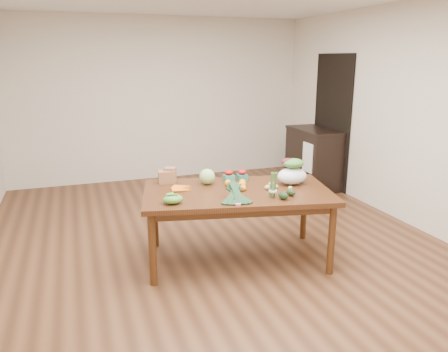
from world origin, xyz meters
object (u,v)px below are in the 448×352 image
object	(u,v)px
cabbage	(207,177)
asparagus_bundle	(273,185)
paper_bag	(167,176)
salad_bag	(292,173)
kale_bunch	(236,194)
dining_table	(237,225)
mandarin_cluster	(238,187)
cabinet	(313,158)

from	to	relation	value
cabbage	asparagus_bundle	distance (m)	0.78
paper_bag	salad_bag	distance (m)	1.32
paper_bag	kale_bunch	size ratio (longest dim) A/B	0.57
kale_bunch	asparagus_bundle	bearing A→B (deg)	14.71
dining_table	asparagus_bundle	bearing A→B (deg)	-42.14
dining_table	mandarin_cluster	size ratio (longest dim) A/B	10.31
cabinet	kale_bunch	distance (m)	3.37
dining_table	salad_bag	distance (m)	0.80
dining_table	asparagus_bundle	size ratio (longest dim) A/B	7.42
cabbage	mandarin_cluster	distance (m)	0.39
paper_bag	dining_table	bearing A→B (deg)	-38.78
dining_table	salad_bag	size ratio (longest dim) A/B	5.80
cabinet	mandarin_cluster	distance (m)	3.02
cabinet	paper_bag	distance (m)	3.21
dining_table	mandarin_cluster	world-z (taller)	mandarin_cluster
paper_bag	cabbage	bearing A→B (deg)	-25.33
cabinet	asparagus_bundle	xyz separation A→B (m)	(-1.89, -2.45, 0.40)
mandarin_cluster	asparagus_bundle	xyz separation A→B (m)	(0.23, -0.31, 0.08)
salad_bag	paper_bag	bearing A→B (deg)	158.98
salad_bag	mandarin_cluster	bearing A→B (deg)	-177.16
kale_bunch	cabbage	bearing A→B (deg)	108.73
cabbage	salad_bag	size ratio (longest dim) A/B	0.51
cabinet	paper_bag	bearing A→B (deg)	-149.28
paper_bag	mandarin_cluster	world-z (taller)	paper_bag
mandarin_cluster	asparagus_bundle	world-z (taller)	asparagus_bundle
cabinet	kale_bunch	xyz separation A→B (m)	(-2.27, -2.47, 0.36)
paper_bag	mandarin_cluster	distance (m)	0.80
salad_bag	cabinet	bearing A→B (deg)	54.38
cabbage	mandarin_cluster	size ratio (longest dim) A/B	0.91
cabinet	cabbage	size ratio (longest dim) A/B	6.23
dining_table	mandarin_cluster	xyz separation A→B (m)	(0.01, -0.01, 0.42)
kale_bunch	asparagus_bundle	distance (m)	0.38
mandarin_cluster	asparagus_bundle	bearing A→B (deg)	-53.79
asparagus_bundle	cabinet	bearing A→B (deg)	64.12
paper_bag	asparagus_bundle	size ratio (longest dim) A/B	0.91
kale_bunch	salad_bag	bearing A→B (deg)	37.34
paper_bag	kale_bunch	world-z (taller)	paper_bag
cabbage	salad_bag	world-z (taller)	salad_bag
salad_bag	asparagus_bundle	bearing A→B (deg)	-137.96
mandarin_cluster	kale_bunch	world-z (taller)	kale_bunch
mandarin_cluster	asparagus_bundle	size ratio (longest dim) A/B	0.72
paper_bag	cabbage	world-z (taller)	cabbage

